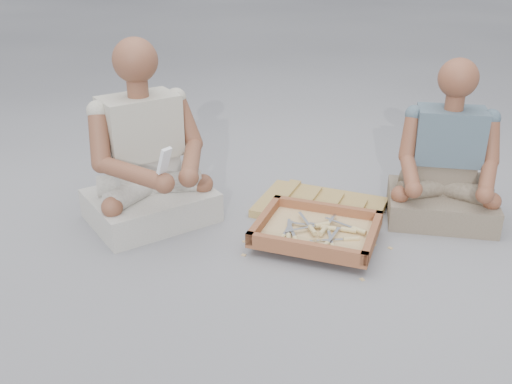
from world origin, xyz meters
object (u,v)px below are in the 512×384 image
Objects in this scene: carved_panel at (320,207)px; companion at (446,168)px; craftsman at (147,162)px; tool_tray at (317,231)px.

companion is at bearing 30.70° from carved_panel.
companion is (1.15, 0.88, -0.04)m from craftsman.
craftsman is at bearing -137.78° from carved_panel.
craftsman reaches higher than carved_panel.
craftsman is (-0.63, -0.58, 0.28)m from carved_panel.
tool_tray is at bearing -62.17° from carved_panel.
companion is at bearing 59.58° from tool_tray.
tool_tray is (0.16, -0.30, 0.04)m from carved_panel.
carved_panel is at bearing 117.83° from tool_tray.
tool_tray is at bearing 33.54° from companion.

